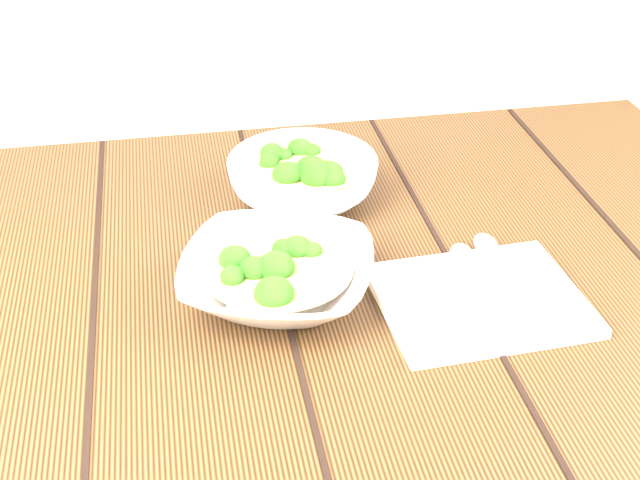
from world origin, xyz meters
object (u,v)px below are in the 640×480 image
trivet (267,237)px  soup_bowl_back (303,178)px  soup_bowl_front (277,275)px  napkin (480,300)px  table (297,363)px

trivet → soup_bowl_back: bearing=58.7°
soup_bowl_front → trivet: size_ratio=2.51×
napkin → soup_bowl_back: bearing=117.3°
soup_bowl_front → soup_bowl_back: (0.06, 0.20, 0.01)m
soup_bowl_back → trivet: size_ratio=2.05×
soup_bowl_front → soup_bowl_back: soup_bowl_back is taller
soup_bowl_front → trivet: soup_bowl_front is taller
table → napkin: napkin is taller
table → soup_bowl_back: size_ratio=5.66×
table → napkin: size_ratio=5.66×
trivet → table: bearing=-73.8°
soup_bowl_back → trivet: 0.12m
soup_bowl_front → table: bearing=48.7°
table → soup_bowl_front: 0.15m
soup_bowl_front → soup_bowl_back: size_ratio=1.22×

